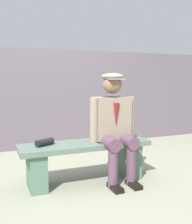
# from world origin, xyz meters

# --- Properties ---
(ground_plane) EXTENTS (30.00, 30.00, 0.00)m
(ground_plane) POSITION_xyz_m (0.00, 0.00, 0.00)
(ground_plane) COLOR gray
(bench) EXTENTS (1.52, 0.43, 0.47)m
(bench) POSITION_xyz_m (0.00, 0.00, 0.30)
(bench) COLOR #576C5E
(bench) RESTS_ON ground
(seated_man) EXTENTS (0.58, 0.59, 1.27)m
(seated_man) POSITION_xyz_m (-0.33, 0.07, 0.70)
(seated_man) COLOR gray
(seated_man) RESTS_ON ground
(rolled_magazine) EXTENTS (0.22, 0.16, 0.08)m
(rolled_magazine) POSITION_xyz_m (0.47, -0.03, 0.51)
(rolled_magazine) COLOR black
(rolled_magazine) RESTS_ON bench
(stadium_wall) EXTENTS (12.00, 0.24, 1.71)m
(stadium_wall) POSITION_xyz_m (0.00, -1.84, 0.85)
(stadium_wall) COLOR #605560
(stadium_wall) RESTS_ON ground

